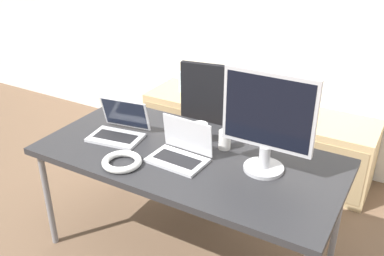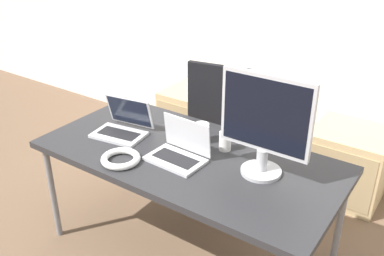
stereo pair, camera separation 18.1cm
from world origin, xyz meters
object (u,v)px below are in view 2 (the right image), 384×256
at_px(cabinet_right, 348,164).
at_px(laptop_left, 123,127).
at_px(cable_coil, 121,159).
at_px(water_bottle, 196,81).
at_px(monitor, 265,124).
at_px(laptop_right, 179,151).
at_px(office_chair, 226,143).
at_px(coffee_cup_white, 225,141).
at_px(coffee_cup_brown, 202,133).
at_px(cabinet_left, 196,119).

bearing_deg(cabinet_right, laptop_left, -132.19).
height_order(cabinet_right, cable_coil, cable_coil).
relative_size(water_bottle, monitor, 0.37).
bearing_deg(water_bottle, laptop_right, -59.66).
bearing_deg(laptop_right, laptop_left, 174.12).
relative_size(laptop_left, cable_coil, 1.57).
bearing_deg(laptop_right, monitor, 15.73).
height_order(office_chair, coffee_cup_white, office_chair).
xyz_separation_m(laptop_left, coffee_cup_white, (0.64, 0.19, 0.01)).
bearing_deg(coffee_cup_brown, office_chair, 105.37).
distance_m(water_bottle, cable_coil, 1.59).
relative_size(laptop_left, coffee_cup_brown, 2.88).
bearing_deg(monitor, laptop_left, -175.26).
bearing_deg(cable_coil, coffee_cup_white, 47.65).
bearing_deg(water_bottle, coffee_cup_white, -49.05).
relative_size(office_chair, coffee_cup_white, 9.53).
height_order(cabinet_left, coffee_cup_brown, coffee_cup_brown).
bearing_deg(coffee_cup_brown, water_bottle, 125.44).
xyz_separation_m(water_bottle, cable_coil, (0.51, -1.51, 0.11)).
height_order(coffee_cup_brown, cable_coil, coffee_cup_brown).
bearing_deg(monitor, water_bottle, 135.98).
bearing_deg(laptop_right, cabinet_left, 120.39).
height_order(water_bottle, laptop_left, laptop_left).
bearing_deg(coffee_cup_brown, laptop_left, -158.07).
bearing_deg(coffee_cup_brown, cable_coil, -118.20).
bearing_deg(coffee_cup_white, office_chair, 119.20).
distance_m(monitor, coffee_cup_brown, 0.53).
distance_m(monitor, cable_coil, 0.83).
distance_m(laptop_left, cable_coil, 0.35).
height_order(office_chair, monitor, monitor).
height_order(water_bottle, laptop_right, laptop_right).
relative_size(water_bottle, laptop_left, 0.59).
xyz_separation_m(coffee_cup_white, coffee_cup_brown, (-0.17, 0.00, 0.00)).
xyz_separation_m(coffee_cup_white, cable_coil, (-0.41, -0.45, -0.04)).
relative_size(cabinet_right, coffee_cup_white, 4.83).
bearing_deg(office_chair, cabinet_right, 29.97).
bearing_deg(cable_coil, water_bottle, 108.52).
relative_size(cabinet_left, laptop_left, 1.59).
distance_m(cabinet_left, coffee_cup_brown, 1.39).
bearing_deg(office_chair, monitor, -48.41).
bearing_deg(coffee_cup_white, cable_coil, -132.35).
xyz_separation_m(laptop_right, coffee_cup_white, (0.16, 0.24, 0.01)).
bearing_deg(laptop_left, cabinet_right, 47.81).
height_order(laptop_left, coffee_cup_white, laptop_left).
distance_m(office_chair, water_bottle, 0.79).
relative_size(coffee_cup_white, coffee_cup_brown, 0.95).
height_order(cabinet_left, cable_coil, cable_coil).
relative_size(office_chair, cabinet_left, 1.97).
bearing_deg(water_bottle, cabinet_right, -0.09).
bearing_deg(office_chair, coffee_cup_white, -60.80).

